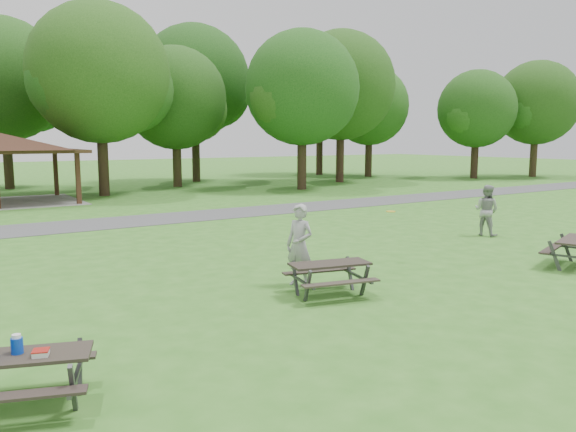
# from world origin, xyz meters

# --- Properties ---
(ground) EXTENTS (160.00, 160.00, 0.00)m
(ground) POSITION_xyz_m (0.00, 0.00, 0.00)
(ground) COLOR #347321
(ground) RESTS_ON ground
(asphalt_path) EXTENTS (120.00, 3.20, 0.02)m
(asphalt_path) POSITION_xyz_m (0.00, 14.00, 0.01)
(asphalt_path) COLOR #48494B
(asphalt_path) RESTS_ON ground
(tree_row_e) EXTENTS (8.40, 8.00, 11.02)m
(tree_row_e) POSITION_xyz_m (2.10, 25.03, 6.78)
(tree_row_e) COLOR black
(tree_row_e) RESTS_ON ground
(tree_row_f) EXTENTS (7.35, 7.00, 9.55)m
(tree_row_f) POSITION_xyz_m (8.09, 28.53, 5.84)
(tree_row_f) COLOR #2F2215
(tree_row_f) RESTS_ON ground
(tree_row_g) EXTENTS (7.77, 7.40, 10.25)m
(tree_row_g) POSITION_xyz_m (14.09, 22.03, 6.33)
(tree_row_g) COLOR black
(tree_row_g) RESTS_ON ground
(tree_row_h) EXTENTS (8.61, 8.20, 11.37)m
(tree_row_h) POSITION_xyz_m (20.10, 25.53, 7.03)
(tree_row_h) COLOR black
(tree_row_h) RESTS_ON ground
(tree_row_i) EXTENTS (7.14, 6.80, 9.52)m
(tree_row_i) POSITION_xyz_m (26.08, 29.03, 5.91)
(tree_row_i) COLOR black
(tree_row_i) RESTS_ON ground
(tree_row_j) EXTENTS (6.72, 6.40, 8.96)m
(tree_row_j) POSITION_xyz_m (32.08, 22.53, 5.56)
(tree_row_j) COLOR black
(tree_row_j) RESTS_ON ground
(tree_deep_b) EXTENTS (8.40, 8.00, 11.13)m
(tree_deep_b) POSITION_xyz_m (-1.90, 33.03, 6.89)
(tree_deep_b) COLOR black
(tree_deep_b) RESTS_ON ground
(tree_deep_c) EXTENTS (8.82, 8.40, 11.90)m
(tree_deep_c) POSITION_xyz_m (11.10, 32.03, 7.44)
(tree_deep_c) COLOR black
(tree_deep_c) RESTS_ON ground
(tree_deep_d) EXTENTS (8.40, 8.00, 11.27)m
(tree_deep_d) POSITION_xyz_m (24.10, 33.53, 7.03)
(tree_deep_d) COLOR black
(tree_deep_d) RESTS_ON ground
(tree_flank_right) EXTENTS (7.56, 7.20, 9.97)m
(tree_flank_right) POSITION_xyz_m (38.09, 21.03, 6.15)
(tree_flank_right) COLOR #2F2215
(tree_flank_right) RESTS_ON ground
(picnic_table_near) EXTENTS (2.00, 1.80, 1.14)m
(picnic_table_near) POSITION_xyz_m (-6.35, -0.86, 0.66)
(picnic_table_near) COLOR #29231E
(picnic_table_near) RESTS_ON ground
(picnic_table_middle) EXTENTS (1.96, 1.71, 0.73)m
(picnic_table_middle) POSITION_xyz_m (0.09, 1.01, 0.54)
(picnic_table_middle) COLOR black
(picnic_table_middle) RESTS_ON ground
(frisbee_in_flight) EXTENTS (0.32, 0.32, 0.02)m
(frisbee_in_flight) POSITION_xyz_m (3.52, 2.77, 1.37)
(frisbee_in_flight) COLOR gold
(frisbee_in_flight) RESTS_ON ground
(frisbee_thrower) EXTENTS (0.64, 0.79, 1.87)m
(frisbee_thrower) POSITION_xyz_m (0.01, 2.03, 0.94)
(frisbee_thrower) COLOR #A09FA2
(frisbee_thrower) RESTS_ON ground
(frisbee_catcher) EXTENTS (0.82, 0.97, 1.76)m
(frisbee_catcher) POSITION_xyz_m (9.16, 3.95, 0.88)
(frisbee_catcher) COLOR #98989A
(frisbee_catcher) RESTS_ON ground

